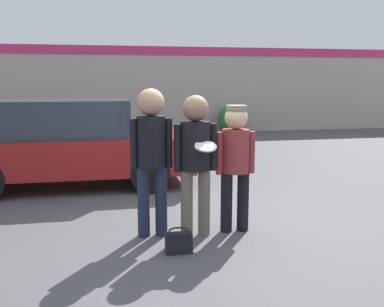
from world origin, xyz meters
TOP-DOWN VIEW (x-y plane):
  - ground_plane at (0.00, 0.00)m, footprint 56.00×56.00m
  - storefront_building at (0.00, 10.42)m, footprint 24.00×0.22m
  - person_left at (-0.69, -0.25)m, footprint 0.52×0.35m
  - person_middle_with_frisbee at (-0.16, -0.35)m, footprint 0.53×0.57m
  - person_right at (0.37, -0.29)m, footprint 0.51×0.34m
  - parked_car_near at (-1.88, 2.69)m, footprint 4.30×1.93m
  - shrub at (3.29, 9.71)m, footprint 1.05×1.05m
  - handbag at (-0.46, -0.86)m, footprint 0.30×0.23m

SIDE VIEW (x-z plane):
  - ground_plane at x=0.00m, z-range 0.00..0.00m
  - handbag at x=-0.46m, z-range -0.01..0.26m
  - shrub at x=3.29m, z-range 0.00..1.05m
  - parked_car_near at x=-1.88m, z-range 0.00..1.59m
  - person_right at x=0.37m, z-range 0.16..1.78m
  - person_middle_with_frisbee at x=-0.16m, z-range 0.18..1.93m
  - person_left at x=-0.69m, z-range 0.20..2.03m
  - storefront_building at x=0.00m, z-range 0.03..3.19m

